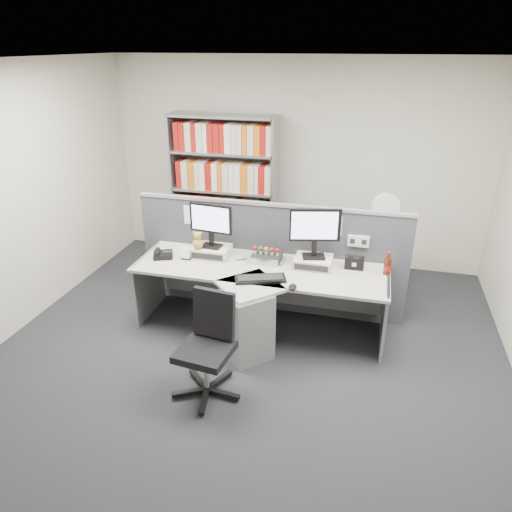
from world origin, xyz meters
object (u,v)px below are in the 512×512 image
(monitor_left, at_px, (211,222))
(desktop_pc, at_px, (267,257))
(cola_bottle, at_px, (387,266))
(office_chair, at_px, (208,343))
(monitor_right, at_px, (315,229))
(desk_fan, at_px, (385,210))
(desk_calendar, at_px, (186,254))
(shelving_unit, at_px, (225,192))
(desk, at_px, (255,300))
(filing_cabinet, at_px, (379,265))
(mouse, at_px, (293,287))
(desk_phone, at_px, (163,254))
(keyboard, at_px, (260,279))
(speaker, at_px, (354,262))

(monitor_left, bearing_deg, desktop_pc, 1.40)
(cola_bottle, relative_size, office_chair, 0.26)
(monitor_right, relative_size, cola_bottle, 2.16)
(desk_fan, height_order, office_chair, desk_fan)
(desk_calendar, height_order, desk_fan, desk_fan)
(desk_calendar, relative_size, cola_bottle, 0.53)
(cola_bottle, xyz_separation_m, shelving_unit, (-2.16, 1.47, 0.17))
(monitor_left, height_order, shelving_unit, shelving_unit)
(monitor_right, bearing_deg, desk_calendar, -173.27)
(desk, height_order, monitor_right, monitor_right)
(filing_cabinet, bearing_deg, cola_bottle, -86.70)
(mouse, distance_m, cola_bottle, 1.01)
(desk_phone, height_order, shelving_unit, shelving_unit)
(desk_calendar, distance_m, desk_fan, 2.34)
(desk_phone, relative_size, desk_fan, 0.46)
(cola_bottle, bearing_deg, mouse, -147.29)
(desk_phone, xyz_separation_m, cola_bottle, (2.33, 0.18, 0.06))
(keyboard, bearing_deg, speaker, 29.92)
(monitor_left, distance_m, desktop_pc, 0.70)
(monitor_right, xyz_separation_m, desk_fan, (0.68, 1.02, -0.08))
(mouse, bearing_deg, desk, 158.22)
(mouse, bearing_deg, desk_phone, 166.07)
(desk, distance_m, cola_bottle, 1.36)
(keyboard, relative_size, desk_fan, 0.94)
(cola_bottle, distance_m, filing_cabinet, 1.12)
(cola_bottle, distance_m, shelving_unit, 2.61)
(desk_calendar, xyz_separation_m, desk_fan, (2.01, 1.17, 0.28))
(mouse, relative_size, desk_calendar, 0.95)
(desktop_pc, distance_m, cola_bottle, 1.23)
(desk_calendar, bearing_deg, desk, -15.63)
(desk_phone, relative_size, shelving_unit, 0.13)
(desktop_pc, distance_m, filing_cabinet, 1.60)
(desk_calendar, height_order, office_chair, office_chair)
(monitor_left, xyz_separation_m, desk_fan, (1.78, 1.02, -0.06))
(mouse, distance_m, office_chair, 0.95)
(filing_cabinet, bearing_deg, desk_fan, -90.00)
(filing_cabinet, distance_m, office_chair, 2.65)
(monitor_right, height_order, desktop_pc, monitor_right)
(monitor_right, distance_m, desktop_pc, 0.62)
(monitor_right, relative_size, desk_calendar, 4.06)
(desktop_pc, bearing_deg, desk, -93.80)
(mouse, xyz_separation_m, cola_bottle, (0.85, 0.55, 0.07))
(desktop_pc, distance_m, desk_phone, 1.12)
(desk, distance_m, desk_calendar, 0.90)
(cola_bottle, bearing_deg, office_chair, -139.26)
(desk_phone, distance_m, shelving_unit, 1.67)
(filing_cabinet, bearing_deg, office_chair, -121.49)
(filing_cabinet, relative_size, desk_fan, 1.25)
(desktop_pc, relative_size, desk_phone, 1.18)
(desk_phone, xyz_separation_m, shelving_unit, (0.17, 1.64, 0.22))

